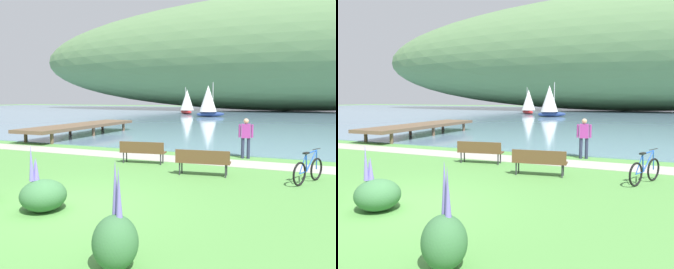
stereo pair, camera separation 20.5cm
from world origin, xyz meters
TOP-DOWN VIEW (x-y plane):
  - ground_plane at (0.00, 0.00)m, footprint 200.00×200.00m
  - bay_water at (0.00, 48.61)m, footprint 180.00×80.00m
  - distant_hillside at (0.74, 64.19)m, footprint 112.94×28.00m
  - shoreline_path at (0.00, 6.84)m, footprint 60.00×1.50m
  - park_bench_near_camera at (2.03, 4.29)m, footprint 1.84×0.69m
  - park_bench_further_along at (-0.77, 5.43)m, footprint 1.85×0.73m
  - bicycle_leaning_near_bench at (5.27, 4.57)m, footprint 0.85×1.61m
  - person_at_shoreline at (2.78, 8.13)m, footprint 0.60×0.29m
  - echium_bush_beside_closest at (2.60, -2.17)m, footprint 0.70×0.70m
  - echium_bush_far_cluster at (-0.34, -0.48)m, footprint 1.04×1.04m
  - sailboat_nearest_to_shore at (-12.39, 44.03)m, footprint 3.31×3.38m
  - sailboat_toward_hillside at (-7.25, 38.05)m, footprint 3.88×3.35m
  - pier_dock at (-9.00, 12.61)m, footprint 2.40×10.00m

SIDE VIEW (x-z plane):
  - ground_plane at x=0.00m, z-range 0.00..0.00m
  - shoreline_path at x=0.00m, z-range 0.00..0.01m
  - bay_water at x=0.00m, z-range 0.00..0.04m
  - echium_bush_far_cluster at x=-0.34m, z-range -0.38..1.14m
  - bicycle_leaning_near_bench at x=5.27m, z-range -0.11..0.90m
  - echium_bush_beside_closest at x=2.60m, z-range -0.36..1.29m
  - park_bench_near_camera at x=2.03m, z-range 0.08..0.96m
  - park_bench_further_along at x=-0.77m, z-range 0.08..0.96m
  - pier_dock at x=-9.00m, z-range 0.29..1.09m
  - person_at_shoreline at x=2.78m, z-range 0.12..1.83m
  - sailboat_nearest_to_shore at x=-12.39m, z-range -0.08..4.11m
  - sailboat_toward_hillside at x=-7.25m, z-range -0.10..4.51m
  - distant_hillside at x=0.74m, z-range 0.04..22.37m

